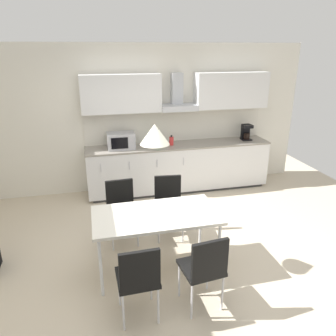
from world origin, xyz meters
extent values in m
cube|color=beige|center=(0.00, 0.00, -0.01)|extent=(8.04, 7.40, 0.02)
cube|color=silver|center=(0.00, 2.52, 1.33)|extent=(6.43, 0.10, 2.67)
cube|color=#333333|center=(0.74, 2.17, 0.03)|extent=(3.27, 0.54, 0.05)
cube|color=silver|center=(0.74, 2.17, 0.46)|extent=(3.41, 0.59, 0.82)
cube|color=gray|center=(0.74, 2.17, 0.88)|extent=(3.43, 0.61, 0.03)
cube|color=silver|center=(-0.72, 1.87, 0.66)|extent=(0.01, 0.01, 0.14)
cube|color=silver|center=(-0.24, 1.87, 0.66)|extent=(0.01, 0.01, 0.14)
cube|color=silver|center=(0.25, 1.87, 0.66)|extent=(0.01, 0.01, 0.14)
cube|color=silver|center=(0.74, 1.87, 0.66)|extent=(0.01, 0.01, 0.14)
cube|color=silver|center=(0.74, 2.46, 1.18)|extent=(3.41, 0.02, 0.58)
cube|color=silver|center=(-0.28, 2.30, 1.84)|extent=(1.37, 0.34, 0.65)
cube|color=silver|center=(1.75, 2.30, 1.84)|extent=(1.37, 0.34, 0.65)
cube|color=#B7BABF|center=(0.74, 2.28, 1.56)|extent=(0.66, 0.40, 0.10)
cube|color=#B7BABF|center=(0.74, 2.39, 1.86)|extent=(0.20, 0.16, 0.60)
cube|color=#ADADB2|center=(-0.33, 2.17, 1.04)|extent=(0.48, 0.34, 0.28)
cube|color=black|center=(-0.37, 2.00, 1.04)|extent=(0.29, 0.01, 0.20)
cube|color=black|center=(2.08, 2.17, 0.91)|extent=(0.18, 0.18, 0.02)
cylinder|color=black|center=(2.08, 2.16, 0.98)|extent=(0.12, 0.12, 0.12)
cube|color=black|center=(2.08, 2.23, 1.05)|extent=(0.16, 0.08, 0.30)
cube|color=black|center=(2.08, 2.16, 1.17)|extent=(0.18, 0.16, 0.06)
cylinder|color=green|center=(0.34, 2.17, 1.02)|extent=(0.08, 0.08, 0.26)
cylinder|color=black|center=(0.34, 2.17, 1.18)|extent=(0.03, 0.03, 0.06)
cylinder|color=red|center=(0.58, 2.16, 0.97)|extent=(0.08, 0.08, 0.15)
cylinder|color=black|center=(0.58, 2.16, 1.06)|extent=(0.03, 0.03, 0.03)
cube|color=silver|center=(-0.18, -0.12, 0.74)|extent=(1.46, 0.77, 0.04)
cylinder|color=silver|center=(-0.85, -0.45, 0.36)|extent=(0.04, 0.04, 0.72)
cylinder|color=silver|center=(0.50, -0.45, 0.36)|extent=(0.04, 0.04, 0.72)
cylinder|color=silver|center=(-0.85, 0.20, 0.36)|extent=(0.04, 0.04, 0.72)
cylinder|color=silver|center=(0.50, 0.20, 0.36)|extent=(0.04, 0.04, 0.72)
cube|color=black|center=(0.15, -0.81, 0.45)|extent=(0.44, 0.44, 0.04)
cube|color=black|center=(0.17, -0.99, 0.67)|extent=(0.38, 0.08, 0.40)
cylinder|color=silver|center=(-0.04, -0.66, 0.21)|extent=(0.02, 0.02, 0.43)
cylinder|color=silver|center=(0.30, -0.62, 0.21)|extent=(0.02, 0.02, 0.43)
cylinder|color=silver|center=(0.00, -1.00, 0.21)|extent=(0.02, 0.02, 0.43)
cylinder|color=silver|center=(0.34, -0.96, 0.21)|extent=(0.02, 0.02, 0.43)
cube|color=black|center=(-0.51, 0.56, 0.45)|extent=(0.42, 0.42, 0.04)
cube|color=black|center=(-0.52, 0.74, 0.67)|extent=(0.38, 0.06, 0.40)
cylinder|color=silver|center=(-0.33, 0.40, 0.21)|extent=(0.02, 0.02, 0.43)
cylinder|color=silver|center=(-0.67, 0.38, 0.21)|extent=(0.02, 0.02, 0.43)
cylinder|color=silver|center=(-0.35, 0.74, 0.21)|extent=(0.02, 0.02, 0.43)
cylinder|color=silver|center=(-0.69, 0.72, 0.21)|extent=(0.02, 0.02, 0.43)
cube|color=black|center=(-0.51, -0.81, 0.45)|extent=(0.41, 0.41, 0.04)
cube|color=black|center=(-0.50, -0.99, 0.67)|extent=(0.38, 0.05, 0.40)
cylinder|color=silver|center=(-0.68, -0.64, 0.21)|extent=(0.02, 0.02, 0.43)
cylinder|color=silver|center=(-0.34, -0.64, 0.21)|extent=(0.02, 0.02, 0.43)
cylinder|color=silver|center=(-0.67, -0.98, 0.21)|extent=(0.02, 0.02, 0.43)
cylinder|color=silver|center=(-0.33, -0.98, 0.21)|extent=(0.02, 0.02, 0.43)
cube|color=black|center=(0.15, 0.56, 0.45)|extent=(0.44, 0.44, 0.04)
cube|color=black|center=(0.17, 0.74, 0.67)|extent=(0.38, 0.08, 0.40)
cylinder|color=silver|center=(0.30, 0.37, 0.21)|extent=(0.02, 0.02, 0.43)
cylinder|color=silver|center=(-0.04, 0.41, 0.21)|extent=(0.02, 0.02, 0.43)
cylinder|color=silver|center=(0.34, 0.71, 0.21)|extent=(0.02, 0.02, 0.43)
cylinder|color=silver|center=(0.00, 0.75, 0.21)|extent=(0.02, 0.02, 0.43)
cone|color=silver|center=(-0.18, -0.12, 1.71)|extent=(0.32, 0.32, 0.22)
camera|label=1|loc=(-0.83, -3.45, 2.57)|focal=35.00mm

